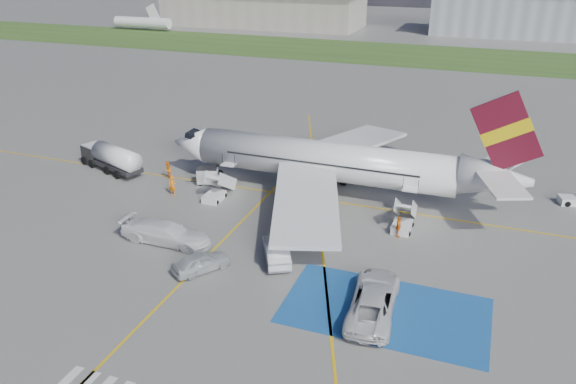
% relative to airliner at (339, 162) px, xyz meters
% --- Properties ---
extents(ground, '(400.00, 400.00, 0.00)m').
position_rel_airliner_xyz_m(ground, '(-1.51, -14.00, -3.39)').
color(ground, '#60605E').
rests_on(ground, ground).
extents(grass_strip, '(400.00, 30.00, 0.01)m').
position_rel_airliner_xyz_m(grass_strip, '(-1.51, 81.00, -3.39)').
color(grass_strip, '#2D4C1E').
rests_on(grass_strip, ground).
extents(taxiway_line_main, '(120.00, 0.20, 0.01)m').
position_rel_airliner_xyz_m(taxiway_line_main, '(-1.51, -2.00, -3.39)').
color(taxiway_line_main, gold).
rests_on(taxiway_line_main, ground).
extents(taxiway_line_cross, '(0.20, 60.00, 0.01)m').
position_rel_airliner_xyz_m(taxiway_line_cross, '(-6.51, -24.00, -3.39)').
color(taxiway_line_cross, gold).
rests_on(taxiway_line_cross, ground).
extents(taxiway_line_diag, '(20.71, 56.45, 0.01)m').
position_rel_airliner_xyz_m(taxiway_line_diag, '(-1.51, -2.00, -3.39)').
color(taxiway_line_diag, gold).
rests_on(taxiway_line_diag, ground).
extents(staging_box, '(14.00, 8.00, 0.01)m').
position_rel_airliner_xyz_m(staging_box, '(8.49, -18.00, -3.39)').
color(staging_box, '#184C93').
rests_on(staging_box, ground).
extents(terminal_west, '(60.00, 22.00, 10.00)m').
position_rel_airliner_xyz_m(terminal_west, '(-56.51, 116.00, 1.61)').
color(terminal_west, gray).
rests_on(terminal_west, ground).
extents(terminal_centre, '(48.00, 18.00, 12.00)m').
position_rel_airliner_xyz_m(terminal_centre, '(18.49, 121.00, 2.61)').
color(terminal_centre, gray).
rests_on(terminal_centre, ground).
extents(airliner, '(36.81, 32.95, 11.92)m').
position_rel_airliner_xyz_m(airliner, '(0.00, 0.00, 0.00)').
color(airliner, silver).
rests_on(airliner, ground).
extents(airstairs_fwd, '(1.90, 5.20, 3.60)m').
position_rel_airliner_xyz_m(airstairs_fwd, '(-11.01, -5.30, -2.77)').
color(airstairs_fwd, silver).
rests_on(airstairs_fwd, ground).
extents(airstairs_aft, '(1.90, 5.20, 3.60)m').
position_rel_airliner_xyz_m(airstairs_aft, '(7.49, -5.30, -2.77)').
color(airstairs_aft, silver).
rests_on(airstairs_aft, ground).
extents(fuel_tanker, '(9.03, 5.25, 3.00)m').
position_rel_airliner_xyz_m(fuel_tanker, '(-25.34, -2.53, -2.13)').
color(fuel_tanker, black).
rests_on(fuel_tanker, ground).
extents(gpu_cart, '(2.47, 2.01, 1.79)m').
position_rel_airliner_xyz_m(gpu_cart, '(-13.53, -2.26, -2.59)').
color(gpu_cart, silver).
rests_on(gpu_cart, ground).
extents(car_silver_a, '(4.10, 4.82, 1.56)m').
position_rel_airliner_xyz_m(car_silver_a, '(-5.91, -17.82, -2.61)').
color(car_silver_a, '#AAADB1').
rests_on(car_silver_a, ground).
extents(car_silver_b, '(4.03, 5.42, 1.71)m').
position_rel_airliner_xyz_m(car_silver_b, '(-1.05, -14.27, -2.54)').
color(car_silver_b, '#AFB2B7').
rests_on(car_silver_b, ground).
extents(van_white_a, '(3.48, 6.70, 2.43)m').
position_rel_airliner_xyz_m(van_white_a, '(7.70, -18.28, -2.18)').
color(van_white_a, silver).
rests_on(van_white_a, ground).
extents(van_white_b, '(6.16, 2.57, 2.40)m').
position_rel_airliner_xyz_m(van_white_b, '(-10.89, -14.82, -2.19)').
color(van_white_b, white).
rests_on(van_white_b, ground).
extents(crew_fwd, '(0.76, 0.54, 1.97)m').
position_rel_airliner_xyz_m(crew_fwd, '(-15.51, -6.05, -2.41)').
color(crew_fwd, orange).
rests_on(crew_fwd, ground).
extents(crew_nose, '(1.07, 1.15, 1.90)m').
position_rel_airliner_xyz_m(crew_nose, '(-18.27, -2.40, -2.44)').
color(crew_nose, orange).
rests_on(crew_nose, ground).
extents(crew_aft, '(0.61, 1.17, 1.91)m').
position_rel_airliner_xyz_m(crew_aft, '(7.39, -7.01, -2.44)').
color(crew_aft, orange).
rests_on(crew_aft, ground).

